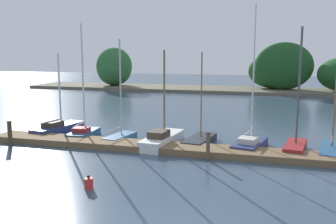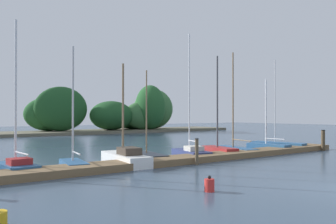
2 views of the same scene
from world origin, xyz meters
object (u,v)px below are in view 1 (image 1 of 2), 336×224
sailboat_7 (332,147)px  mooring_piling_1 (208,146)px  sailboat_1 (84,131)px  sailboat_6 (296,145)px  sailboat_5 (250,143)px  sailboat_3 (163,138)px  sailboat_2 (121,135)px  mooring_piling_0 (10,133)px  sailboat_4 (200,139)px  channel_buoy_0 (89,183)px  sailboat_0 (59,127)px

sailboat_7 → mooring_piling_1: (-6.14, -3.08, 0.38)m
sailboat_1 → sailboat_6: size_ratio=1.06×
sailboat_6 → sailboat_7: size_ratio=0.93×
sailboat_1 → sailboat_6: 12.72m
sailboat_5 → sailboat_3: bearing=107.4°
sailboat_2 → mooring_piling_0: sailboat_2 is taller
mooring_piling_0 → sailboat_2: bearing=25.9°
mooring_piling_1 → sailboat_4: bearing=107.1°
sailboat_4 → mooring_piling_0: (-10.52, -3.45, 0.48)m
sailboat_7 → channel_buoy_0: bearing=139.4°
sailboat_4 → sailboat_7: size_ratio=0.75×
sailboat_6 → sailboat_7: sailboat_7 is taller
mooring_piling_0 → sailboat_6: bearing=10.4°
sailboat_4 → mooring_piling_1: size_ratio=3.77×
sailboat_0 → sailboat_2: (4.88, -1.02, -0.03)m
sailboat_7 → sailboat_5: bearing=103.4°
sailboat_3 → channel_buoy_0: size_ratio=9.74×
sailboat_2 → sailboat_7: sailboat_7 is taller
sailboat_7 → sailboat_1: bearing=100.8°
sailboat_3 → sailboat_6: bearing=-81.1°
sailboat_1 → mooring_piling_1: (8.42, -2.89, 0.31)m
sailboat_0 → mooring_piling_1: size_ratio=3.74×
sailboat_0 → sailboat_1: (2.27, -0.79, 0.04)m
sailboat_0 → sailboat_6: size_ratio=0.80×
sailboat_0 → sailboat_3: (7.64, -1.26, 0.02)m
sailboat_7 → mooring_piling_1: bearing=126.6°
sailboat_5 → sailboat_6: bearing=-78.2°
sailboat_4 → sailboat_5: bearing=-91.3°
mooring_piling_1 → sailboat_3: bearing=141.6°
sailboat_3 → sailboat_4: (2.03, 0.91, -0.14)m
sailboat_0 → mooring_piling_1: (10.69, -3.68, 0.35)m
sailboat_1 → sailboat_3: sailboat_1 is taller
mooring_piling_0 → channel_buoy_0: 9.20m
sailboat_3 → channel_buoy_0: (-0.82, -7.58, -0.16)m
sailboat_5 → channel_buoy_0: (-5.77, -7.99, -0.12)m
sailboat_6 → sailboat_2: bearing=99.8°
sailboat_2 → sailboat_3: sailboat_2 is taller
sailboat_4 → channel_buoy_0: size_ratio=9.50×
sailboat_1 → mooring_piling_1: 8.91m
sailboat_7 → sailboat_3: bearing=104.1°
sailboat_5 → sailboat_7: 4.25m
mooring_piling_1 → sailboat_6: bearing=33.0°
sailboat_1 → mooring_piling_1: size_ratio=5.00×
sailboat_2 → sailboat_5: size_ratio=0.78×
sailboat_6 → mooring_piling_0: bearing=109.5°
sailboat_1 → sailboat_2: sailboat_1 is taller
sailboat_2 → sailboat_7: 11.97m
sailboat_1 → sailboat_5: sailboat_5 is taller
sailboat_2 → sailboat_6: bearing=-80.6°
sailboat_2 → sailboat_4: (4.79, 0.67, -0.09)m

